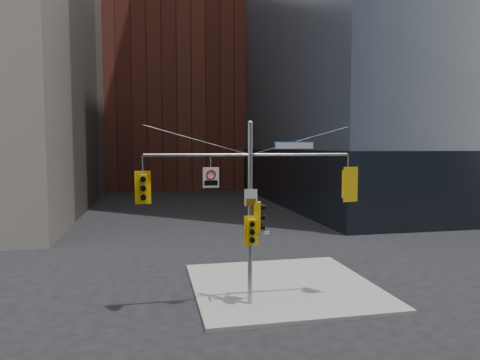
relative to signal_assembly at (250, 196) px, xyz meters
name	(u,v)px	position (x,y,z in m)	size (l,w,h in m)	color
ground	(263,328)	(0.00, -1.99, -4.42)	(160.00, 160.00, 0.00)	black
sidewalk_corner	(283,286)	(2.00, 2.01, -4.34)	(8.00, 8.00, 0.15)	gray
podium_ne	(419,174)	(28.00, 30.01, -1.42)	(36.40, 36.40, 6.00)	black
brick_midrise	(173,100)	(0.00, 56.01, 9.58)	(26.00, 20.00, 28.00)	brown
signal_assembly	(250,196)	(0.00, 0.00, 0.00)	(8.00, 0.80, 7.30)	gray
traffic_light_west_arm	(143,188)	(-4.03, 0.01, 0.38)	(0.59, 0.47, 1.23)	yellow
traffic_light_east_arm	(348,184)	(4.05, 0.00, 0.38)	(0.67, 0.60, 1.40)	yellow
traffic_light_pole_side	(258,217)	(0.33, 0.00, -0.84)	(0.51, 0.43, 1.18)	yellow
traffic_light_pole_front	(252,231)	(0.00, -0.27, -1.33)	(0.55, 0.46, 1.15)	yellow
street_sign_blade	(294,146)	(1.77, 0.00, 1.93)	(1.63, 0.07, 0.32)	#11409C
regulatory_sign_arm	(211,177)	(-1.52, -0.02, 0.76)	(0.62, 0.10, 0.78)	silver
regulatory_sign_pole	(251,198)	(0.00, -0.12, -0.08)	(0.50, 0.09, 0.66)	silver
street_blade_ew	(261,233)	(0.45, 0.01, -1.48)	(0.67, 0.06, 0.13)	silver
street_blade_ns	(247,232)	(0.00, 0.46, -1.50)	(0.07, 0.81, 0.16)	#145926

